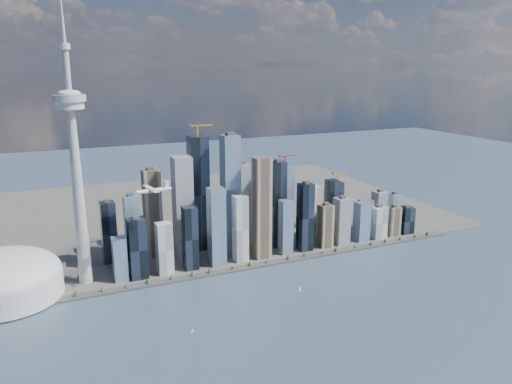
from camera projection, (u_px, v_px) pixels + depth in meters
name	position (u px, v px, depth m)	size (l,w,h in m)	color
ground	(299.00, 325.00, 813.81)	(4000.00, 4000.00, 0.00)	#364F5F
seawall	(241.00, 268.00, 1034.50)	(1100.00, 22.00, 4.00)	#383838
land	(181.00, 212.00, 1432.77)	(1400.00, 900.00, 3.00)	#4C4C47
shoreline_trees	(241.00, 265.00, 1032.82)	(960.53, 7.20, 8.80)	#3F2D1E
skyscraper_cluster	(250.00, 214.00, 1113.20)	(736.00, 142.00, 285.68)	black
needle_tower	(76.00, 164.00, 911.22)	(56.00, 56.00, 550.50)	gray
dome_stadium	(4.00, 279.00, 895.83)	(200.00, 200.00, 86.00)	silver
airplane	(153.00, 190.00, 894.49)	(72.17, 64.01, 17.59)	white
sailboat_west	(192.00, 330.00, 792.59)	(6.32, 2.26, 8.73)	white
sailboat_east	(300.00, 289.00, 936.86)	(7.25, 3.01, 10.01)	white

